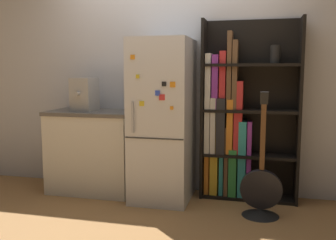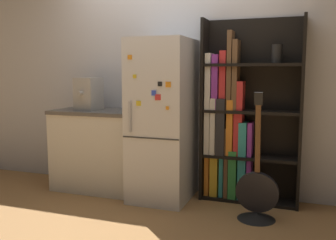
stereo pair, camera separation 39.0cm
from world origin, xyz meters
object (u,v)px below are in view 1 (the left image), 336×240
at_px(bookshelf, 237,122).
at_px(espresso_machine, 85,94).
at_px(refrigerator, 163,120).
at_px(guitar, 261,198).

distance_m(bookshelf, espresso_machine, 1.67).
bearing_deg(refrigerator, espresso_machine, 178.47).
relative_size(refrigerator, bookshelf, 0.89).
bearing_deg(refrigerator, guitar, -15.04).
relative_size(espresso_machine, guitar, 0.31).
bearing_deg(guitar, bookshelf, 117.96).
xyz_separation_m(bookshelf, espresso_machine, (-1.63, -0.20, 0.28)).
height_order(bookshelf, espresso_machine, bookshelf).
distance_m(refrigerator, bookshelf, 0.78).
height_order(refrigerator, bookshelf, bookshelf).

